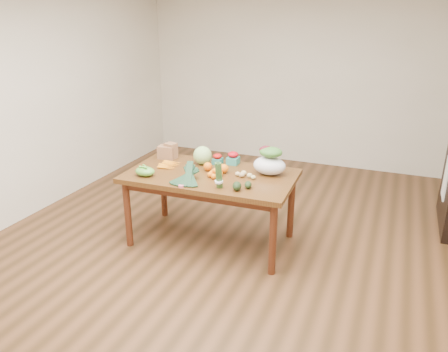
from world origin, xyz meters
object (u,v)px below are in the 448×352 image
at_px(cabbage, 202,155).
at_px(asparagus_bundle, 219,175).
at_px(paper_bag, 167,151).
at_px(kale_bunch, 186,175).
at_px(mandarin_cluster, 215,172).
at_px(dining_table, 211,208).
at_px(salad_bag, 270,162).

height_order(cabbage, asparagus_bundle, asparagus_bundle).
relative_size(paper_bag, kale_bunch, 0.60).
bearing_deg(asparagus_bundle, kale_bunch, -179.93).
bearing_deg(paper_bag, mandarin_cluster, -24.33).
xyz_separation_m(dining_table, asparagus_bundle, (0.22, -0.32, 0.50)).
relative_size(cabbage, salad_bag, 0.60).
bearing_deg(mandarin_cluster, dining_table, 143.26).
distance_m(cabbage, asparagus_bundle, 0.70).
bearing_deg(mandarin_cluster, paper_bag, 155.67).
bearing_deg(mandarin_cluster, asparagus_bundle, -60.19).
bearing_deg(mandarin_cluster, salad_bag, 28.92).
distance_m(paper_bag, mandarin_cluster, 0.78).
bearing_deg(salad_bag, cabbage, 177.59).
xyz_separation_m(cabbage, salad_bag, (0.74, -0.03, 0.03)).
bearing_deg(cabbage, paper_bag, 175.91).
relative_size(paper_bag, asparagus_bundle, 0.96).
bearing_deg(dining_table, mandarin_cluster, -38.44).
height_order(cabbage, kale_bunch, cabbage).
xyz_separation_m(paper_bag, mandarin_cluster, (0.71, -0.32, -0.04)).
bearing_deg(cabbage, asparagus_bundle, -52.89).
bearing_deg(paper_bag, kale_bunch, -48.34).
relative_size(dining_table, salad_bag, 5.12).
distance_m(kale_bunch, asparagus_bundle, 0.34).
relative_size(kale_bunch, asparagus_bundle, 1.60).
xyz_separation_m(paper_bag, salad_bag, (1.18, -0.06, 0.04)).
height_order(dining_table, salad_bag, salad_bag).
relative_size(cabbage, asparagus_bundle, 0.77).
distance_m(dining_table, asparagus_bundle, 0.63).
height_order(dining_table, asparagus_bundle, asparagus_bundle).
distance_m(cabbage, kale_bunch, 0.57).
bearing_deg(paper_bag, salad_bag, -3.04).
bearing_deg(paper_bag, cabbage, -4.09).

